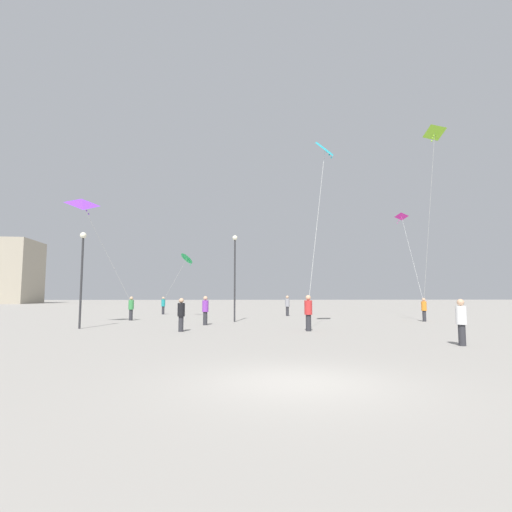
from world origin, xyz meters
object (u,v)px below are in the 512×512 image
at_px(person_in_orange, 424,309).
at_px(kite_magenta_delta, 402,219).
at_px(kite_violet_delta, 83,205).
at_px(person_in_black, 181,313).
at_px(lamppost_east, 235,265).
at_px(person_in_purple, 205,309).
at_px(person_in_grey, 287,305).
at_px(person_in_green, 131,307).
at_px(person_in_teal, 163,305).
at_px(person_in_red, 308,311).
at_px(kite_emerald_diamond, 187,258).
at_px(person_in_white, 461,320).
at_px(kite_cyan_delta, 325,150).
at_px(lamppost_west, 82,264).
at_px(kite_lime_delta, 434,137).

xyz_separation_m(person_in_orange, kite_magenta_delta, (3.38, 10.83, 8.54)).
xyz_separation_m(kite_violet_delta, kite_magenta_delta, (26.62, 12.77, 1.83)).
bearing_deg(person_in_black, lamppost_east, 11.65).
height_order(person_in_purple, person_in_grey, person_in_grey).
height_order(person_in_grey, lamppost_east, lamppost_east).
relative_size(person_in_green, person_in_teal, 1.04).
height_order(person_in_red, kite_emerald_diamond, kite_emerald_diamond).
xyz_separation_m(person_in_white, kite_cyan_delta, (-2.83, 9.05, 9.81)).
distance_m(person_in_grey, kite_emerald_diamond, 9.89).
xyz_separation_m(kite_emerald_diamond, kite_cyan_delta, (9.68, -12.08, 5.61)).
xyz_separation_m(person_in_orange, kite_emerald_diamond, (-17.62, 7.79, 4.22)).
bearing_deg(person_in_orange, kite_magenta_delta, 127.33).
xyz_separation_m(person_in_orange, kite_violet_delta, (-23.24, -1.94, 6.72)).
distance_m(kite_violet_delta, lamppost_west, 5.06).
height_order(person_in_purple, kite_violet_delta, kite_violet_delta).
bearing_deg(person_in_red, lamppost_east, 72.94).
distance_m(kite_cyan_delta, lamppost_west, 15.87).
bearing_deg(person_in_purple, kite_magenta_delta, 14.13).
bearing_deg(person_in_grey, person_in_red, 94.04).
height_order(person_in_orange, kite_cyan_delta, kite_cyan_delta).
relative_size(person_in_purple, person_in_orange, 1.08).
relative_size(person_in_white, kite_lime_delta, 0.16).
xyz_separation_m(person_in_green, person_in_white, (15.97, -15.82, -0.02)).
xyz_separation_m(person_in_white, kite_lime_delta, (4.17, 9.11, 10.81)).
bearing_deg(person_in_white, person_in_orange, 130.87).
distance_m(person_in_orange, kite_violet_delta, 24.27).
bearing_deg(kite_lime_delta, kite_cyan_delta, -179.54).
bearing_deg(person_in_purple, person_in_orange, -12.11).
relative_size(person_in_black, lamppost_west, 0.32).
xyz_separation_m(person_in_purple, kite_lime_delta, (14.35, -1.74, 10.77)).
xyz_separation_m(person_in_green, person_in_red, (11.45, -9.49, 0.06)).
bearing_deg(lamppost_east, kite_lime_delta, -20.53).
height_order(person_in_red, kite_cyan_delta, kite_cyan_delta).
bearing_deg(kite_cyan_delta, kite_violet_delta, 171.26).
bearing_deg(kite_lime_delta, kite_magenta_delta, 73.99).
bearing_deg(person_in_purple, person_in_teal, 88.01).
bearing_deg(person_in_purple, lamppost_east, 36.46).
height_order(person_in_teal, person_in_red, person_in_red).
relative_size(person_in_black, kite_cyan_delta, 0.17).
bearing_deg(person_in_orange, kite_cyan_delta, -96.93).
relative_size(person_in_grey, lamppost_west, 0.33).
relative_size(person_in_grey, kite_emerald_diamond, 0.38).
xyz_separation_m(person_in_orange, kite_lime_delta, (-0.94, -4.24, 10.84)).
relative_size(person_in_orange, kite_emerald_diamond, 0.35).
height_order(person_in_teal, kite_magenta_delta, kite_magenta_delta).
xyz_separation_m(person_in_green, lamppost_west, (-1.02, -7.26, 2.64)).
distance_m(kite_emerald_diamond, kite_magenta_delta, 21.66).
height_order(person_in_teal, person_in_white, person_in_white).
bearing_deg(person_in_red, person_in_orange, -7.97).
bearing_deg(person_in_black, person_in_teal, 44.58).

